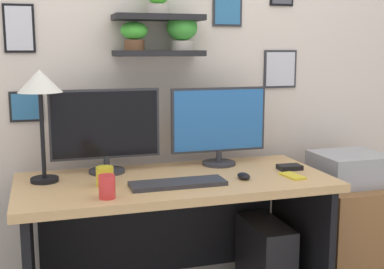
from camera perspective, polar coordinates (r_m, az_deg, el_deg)
back_wall_assembly at (r=2.79m, az=-4.33°, el=9.39°), size 4.40×0.24×2.70m
desk at (r=2.56m, az=-2.19°, el=-9.34°), size 1.50×0.68×0.75m
monitor_left at (r=2.55m, az=-9.75°, el=0.66°), size 0.55×0.18×0.42m
monitor_right at (r=2.69m, az=3.04°, el=1.17°), size 0.52×0.18×0.42m
keyboard at (r=2.32m, az=-1.61°, el=-5.55°), size 0.44×0.14×0.02m
computer_mouse at (r=2.44m, az=5.87°, el=-4.69°), size 0.06×0.09×0.03m
desk_lamp at (r=2.41m, az=-16.80°, el=4.84°), size 0.20×0.20×0.53m
cell_phone at (r=2.52m, az=11.29°, el=-4.61°), size 0.09×0.15×0.01m
coffee_mug at (r=2.34m, az=-9.83°, el=-4.68°), size 0.08×0.08×0.09m
pen_cup at (r=2.14m, az=-9.59°, el=-5.84°), size 0.07×0.07×0.10m
scissors_tray at (r=2.66m, az=10.97°, el=-3.65°), size 0.12×0.09×0.02m
drawer_cabinet at (r=3.09m, az=17.06°, el=-10.81°), size 0.44×0.50×0.62m
printer at (r=2.98m, az=17.44°, el=-3.66°), size 0.38×0.34×0.17m
computer_tower_right at (r=2.80m, az=8.23°, el=-14.31°), size 0.18×0.40×0.47m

